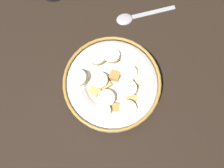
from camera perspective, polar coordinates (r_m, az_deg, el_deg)
name	(u,v)px	position (r cm, az deg, el deg)	size (l,w,h in cm)	color
ground_plane	(112,89)	(49.82, 0.00, -1.15)	(102.39, 102.39, 2.00)	black
cereal_bowl	(112,84)	(46.17, 0.03, -0.08)	(19.23, 19.23, 6.18)	white
spoon	(133,16)	(55.16, 5.29, 16.38)	(14.28, 3.72, 0.80)	#A5A5AD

